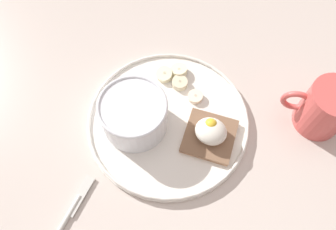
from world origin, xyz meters
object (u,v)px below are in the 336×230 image
Objects in this scene: toast_slice at (210,134)px; coffee_mug at (325,108)px; poached_egg at (212,129)px; banana_slice_back at (195,97)px; banana_slice_right at (179,70)px; banana_slice_front at (164,75)px; knife at (69,215)px; banana_slice_left at (180,83)px; oatmeal_bowl at (134,115)px.

coffee_mug is (-15.89, -11.41, 3.25)cm from toast_slice.
banana_slice_back is at bearing -47.62° from poached_egg.
banana_slice_right is 0.39× the size of coffee_mug.
toast_slice is 19.83cm from coffee_mug.
banana_slice_front is 0.31× the size of knife.
poached_egg is at bearing 141.64° from banana_slice_left.
banana_slice_front is (-0.32, -11.16, -2.67)cm from oatmeal_bowl.
knife is (31.00, 33.47, -4.47)cm from coffee_mug.
oatmeal_bowl reaches higher than poached_egg.
oatmeal_bowl is 13.33cm from poached_egg.
banana_slice_front is 2.93cm from banana_slice_right.
banana_slice_right is (-2.08, -2.06, -0.04)cm from banana_slice_front.
banana_slice_left is at bearing -38.33° from toast_slice.
oatmeal_bowl is 32.42cm from coffee_mug.
oatmeal_bowl is at bearing 15.25° from toast_slice.
toast_slice is at bearing -164.75° from oatmeal_bowl.
poached_egg is 8.22cm from banana_slice_back.
oatmeal_bowl reaches higher than banana_slice_right.
oatmeal_bowl reaches higher than knife.
oatmeal_bowl is 13.71cm from banana_slice_right.
banana_slice_back is at bearing 143.03° from banana_slice_right.
banana_slice_left reaches higher than knife.
poached_egg reaches higher than toast_slice.
coffee_mug is (-26.38, -1.70, 3.16)cm from banana_slice_right.
banana_slice_back is at bearing -109.23° from knife.
banana_slice_front and banana_slice_right have the same top height.
toast_slice is 0.70× the size of knife.
coffee_mug reaches higher than banana_slice_front.
banana_slice_front is 1.06× the size of banana_slice_left.
toast_slice is (-12.89, -3.51, -2.80)cm from oatmeal_bowl.
oatmeal_bowl is at bearing -96.85° from knife.
coffee_mug is at bearing -144.32° from toast_slice.
banana_slice_right is at bearing -62.05° from banana_slice_left.
coffee_mug reaches higher than banana_slice_back.
oatmeal_bowl reaches higher than banana_slice_back.
banana_slice_front is 1.06× the size of banana_slice_back.
knife is at bearing 78.57° from banana_slice_left.
oatmeal_bowl is 2.76× the size of banana_slice_front.
banana_slice_front is at bearing -6.55° from banana_slice_left.
coffee_mug reaches higher than knife.
banana_slice_front is (12.51, -7.62, -2.08)cm from poached_egg.
banana_slice_front reaches higher than banana_slice_left.
banana_slice_front reaches higher than toast_slice.
banana_slice_left is 4.06cm from banana_slice_back.
poached_egg is at bearing -164.56° from oatmeal_bowl.
banana_slice_back is (5.32, -5.83, -2.30)cm from poached_egg.
oatmeal_bowl is 0.85× the size of knife.
coffee_mug is at bearing -165.38° from banana_slice_back.
banana_slice_right is at bearing -100.28° from oatmeal_bowl.
banana_slice_left reaches higher than banana_slice_back.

